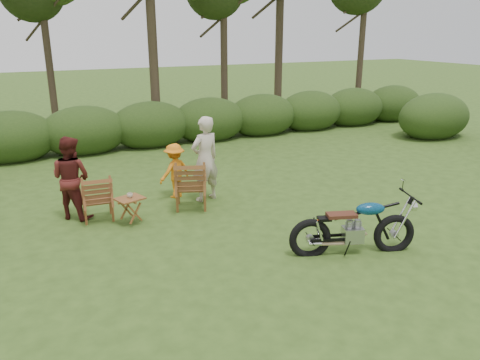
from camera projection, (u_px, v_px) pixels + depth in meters
name	position (u px, v px, depth m)	size (l,w,h in m)	color
ground	(313.00, 270.00, 7.17)	(80.00, 80.00, 0.00)	#2E4818
tree_line	(154.00, 19.00, 14.53)	(22.52, 11.62, 8.14)	#372A1E
motorcycle	(351.00, 252.00, 7.73)	(1.99, 0.76, 1.14)	#0B6096
lawn_chair_right	(192.00, 208.00, 9.67)	(0.70, 0.70, 1.02)	brown
lawn_chair_left	(99.00, 219.00, 9.08)	(0.63, 0.63, 0.91)	brown
side_table	(131.00, 211.00, 8.80)	(0.50, 0.42, 0.52)	brown
cup	(130.00, 195.00, 8.72)	(0.11, 0.11, 0.09)	beige
adult_a	(206.00, 199.00, 10.13)	(0.66, 0.44, 1.82)	beige
adult_b	(76.00, 217.00, 9.18)	(0.79, 0.61, 1.62)	#511A17
child	(176.00, 197.00, 10.28)	(0.77, 0.44, 1.20)	orange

